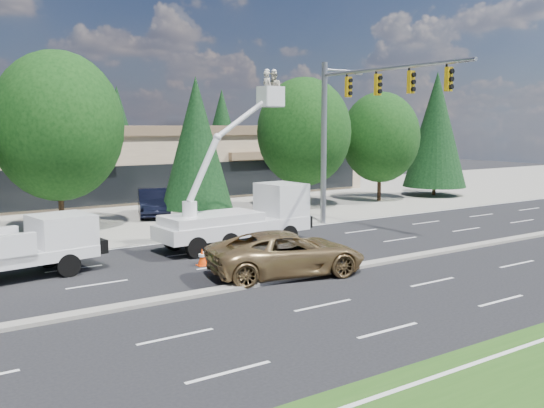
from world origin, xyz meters
TOP-DOWN VIEW (x-y plane):
  - ground at (0.00, 0.00)m, footprint 140.00×140.00m
  - concrete_apron at (0.00, 20.00)m, footprint 140.00×22.00m
  - road_median at (0.00, 0.00)m, footprint 120.00×0.55m
  - strip_mall at (0.00, 29.97)m, footprint 50.40×15.40m
  - tree_front_d at (-3.00, 15.00)m, footprint 6.77×6.77m
  - tree_front_e at (5.00, 15.00)m, footprint 4.27×4.27m
  - tree_front_f at (13.00, 15.00)m, footprint 6.28×6.28m
  - tree_front_g at (20.00, 15.00)m, footprint 5.74×5.74m
  - tree_front_h at (26.00, 15.00)m, footprint 4.92×4.92m
  - tree_back_c at (10.00, 42.00)m, footprint 4.79×4.79m
  - tree_back_d at (22.00, 42.00)m, footprint 4.82×4.82m
  - signal_mast at (10.03, 7.04)m, footprint 2.76×10.16m
  - utility_pickup at (-6.81, 5.71)m, footprint 5.94×2.85m
  - bucket_truck at (3.02, 6.23)m, footprint 7.40×2.66m
  - traffic_cone_b at (-0.60, 3.71)m, footprint 0.40×0.40m
  - traffic_cone_c at (-0.31, 3.98)m, footprint 0.40×0.40m
  - minivan at (1.32, 0.60)m, footprint 6.38×3.93m
  - parked_car_east at (3.17, 17.36)m, footprint 3.38×5.35m

SIDE VIEW (x-z plane):
  - ground at x=0.00m, z-range 0.00..0.00m
  - concrete_apron at x=0.00m, z-range 0.00..0.01m
  - road_median at x=0.00m, z-range 0.00..0.12m
  - traffic_cone_b at x=-0.60m, z-range -0.01..0.69m
  - traffic_cone_c at x=-0.31m, z-range -0.01..0.69m
  - minivan at x=1.32m, z-range 0.00..1.65m
  - parked_car_east at x=3.17m, z-range 0.00..1.67m
  - utility_pickup at x=-6.81m, z-range -0.19..2.00m
  - bucket_truck at x=3.02m, z-range -2.34..5.79m
  - strip_mall at x=0.00m, z-range 0.08..5.58m
  - tree_front_e at x=5.00m, z-range 0.31..8.73m
  - tree_front_g at x=20.00m, z-range 0.68..8.65m
  - tree_back_c at x=10.00m, z-range 0.34..9.79m
  - tree_back_d at x=22.00m, z-range 0.35..9.84m
  - tree_front_f at x=13.00m, z-range 0.74..9.46m
  - tree_front_h at x=26.00m, z-range 0.35..10.06m
  - tree_front_d at x=-3.00m, z-range 0.80..10.19m
  - signal_mast at x=10.03m, z-range 1.56..10.56m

